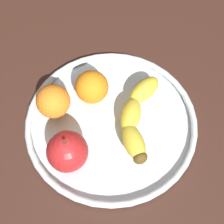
{
  "coord_description": "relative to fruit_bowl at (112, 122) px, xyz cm",
  "views": [
    {
      "loc": [
        28.64,
        -0.15,
        56.13
      ],
      "look_at": [
        0.0,
        0.0,
        4.8
      ],
      "focal_mm": 52.46,
      "sensor_mm": 36.0,
      "label": 1
    }
  ],
  "objects": [
    {
      "name": "ground_plane",
      "position": [
        0.0,
        0.0,
        -2.92
      ],
      "size": [
        130.54,
        130.54,
        4.0
      ],
      "primitive_type": "cube",
      "color": "#3E241B"
    },
    {
      "name": "fruit_bowl",
      "position": [
        0.0,
        0.0,
        0.0
      ],
      "size": [
        32.62,
        32.62,
        1.8
      ],
      "color": "silver",
      "rests_on": "ground_plane"
    },
    {
      "name": "banana",
      "position": [
        0.16,
        4.62,
        2.69
      ],
      "size": [
        19.03,
        9.16,
        3.62
      ],
      "rotation": [
        0.0,
        0.0,
        -0.22
      ],
      "color": "gold",
      "rests_on": "fruit_bowl"
    },
    {
      "name": "apple",
      "position": [
        7.79,
        -7.33,
        4.43
      ],
      "size": [
        7.09,
        7.09,
        7.89
      ],
      "color": "red",
      "rests_on": "fruit_bowl"
    },
    {
      "name": "orange_center",
      "position": [
        -2.22,
        -10.6,
        4.04
      ],
      "size": [
        6.31,
        6.31,
        6.31
      ],
      "primitive_type": "sphere",
      "color": "orange",
      "rests_on": "fruit_bowl"
    },
    {
      "name": "orange_front_left",
      "position": [
        -5.32,
        -3.62,
        4.04
      ],
      "size": [
        6.31,
        6.31,
        6.31
      ],
      "primitive_type": "sphere",
      "color": "orange",
      "rests_on": "fruit_bowl"
    }
  ]
}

